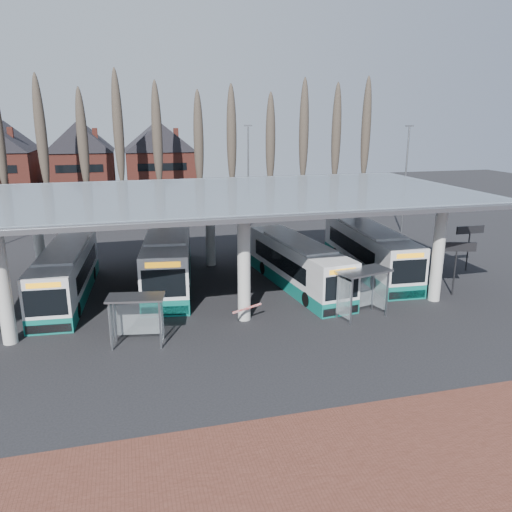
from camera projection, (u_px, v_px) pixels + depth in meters
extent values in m
plane|color=black|center=(256.00, 338.00, 25.51)|extent=(140.00, 140.00, 0.00)
cube|color=brown|center=(360.00, 509.00, 14.32)|extent=(70.00, 10.00, 0.03)
cylinder|color=#B8B8B3|center=(3.00, 286.00, 24.12)|extent=(0.70, 0.70, 6.00)
cylinder|color=#B8B8B3|center=(38.00, 236.00, 34.37)|extent=(0.70, 0.70, 6.00)
cylinder|color=#B8B8B3|center=(244.00, 268.00, 27.03)|extent=(0.70, 0.70, 6.00)
cylinder|color=#B8B8B3|center=(210.00, 226.00, 37.29)|extent=(0.70, 0.70, 6.00)
cylinder|color=#B8B8B3|center=(438.00, 253.00, 29.95)|extent=(0.70, 0.70, 6.00)
cylinder|color=#B8B8B3|center=(357.00, 219.00, 40.20)|extent=(0.70, 0.70, 6.00)
cube|color=gray|center=(224.00, 194.00, 31.29)|extent=(32.00, 16.00, 0.12)
cube|color=silver|center=(224.00, 193.00, 31.27)|extent=(31.50, 15.50, 0.04)
cone|color=#473D33|center=(42.00, 154.00, 50.92)|extent=(0.36, 0.36, 14.50)
ellipsoid|color=#473D33|center=(40.00, 137.00, 50.46)|extent=(1.10, 1.10, 11.02)
cone|color=#473D33|center=(83.00, 153.00, 51.90)|extent=(0.36, 0.36, 14.50)
ellipsoid|color=#473D33|center=(82.00, 136.00, 51.43)|extent=(1.10, 1.10, 11.02)
cone|color=#473D33|center=(123.00, 153.00, 52.87)|extent=(0.36, 0.36, 14.50)
ellipsoid|color=#473D33|center=(122.00, 136.00, 52.40)|extent=(1.10, 1.10, 11.02)
cone|color=#473D33|center=(161.00, 152.00, 53.84)|extent=(0.36, 0.36, 14.50)
ellipsoid|color=#473D33|center=(160.00, 136.00, 53.37)|extent=(1.10, 1.10, 11.02)
cone|color=#473D33|center=(198.00, 151.00, 54.81)|extent=(0.36, 0.36, 14.50)
ellipsoid|color=#473D33|center=(197.00, 135.00, 54.34)|extent=(1.10, 1.10, 11.02)
cone|color=#473D33|center=(233.00, 151.00, 55.78)|extent=(0.36, 0.36, 14.50)
ellipsoid|color=#473D33|center=(233.00, 135.00, 55.32)|extent=(1.10, 1.10, 11.02)
cone|color=#473D33|center=(268.00, 150.00, 56.76)|extent=(0.36, 0.36, 14.50)
ellipsoid|color=#473D33|center=(268.00, 135.00, 56.29)|extent=(1.10, 1.10, 11.02)
cone|color=#473D33|center=(301.00, 150.00, 57.73)|extent=(0.36, 0.36, 14.50)
ellipsoid|color=#473D33|center=(301.00, 134.00, 57.26)|extent=(1.10, 1.10, 11.02)
cone|color=#473D33|center=(333.00, 149.00, 58.70)|extent=(0.36, 0.36, 14.50)
ellipsoid|color=#473D33|center=(334.00, 134.00, 58.23)|extent=(1.10, 1.10, 11.02)
cone|color=#473D33|center=(364.00, 149.00, 59.67)|extent=(0.36, 0.36, 14.50)
ellipsoid|color=#473D33|center=(365.00, 134.00, 59.20)|extent=(1.10, 1.10, 11.02)
cube|color=maroon|center=(2.00, 180.00, 60.61)|extent=(8.00, 10.00, 7.00)
cube|color=maroon|center=(84.00, 178.00, 62.91)|extent=(8.00, 10.00, 7.00)
pyramid|color=black|center=(79.00, 120.00, 61.04)|extent=(8.30, 10.30, 3.50)
cube|color=maroon|center=(160.00, 176.00, 65.22)|extent=(8.00, 10.00, 7.00)
pyramid|color=black|center=(157.00, 120.00, 63.34)|extent=(8.30, 10.30, 3.50)
cylinder|color=slate|center=(248.00, 178.00, 49.86)|extent=(0.16, 0.16, 10.00)
cube|color=slate|center=(248.00, 126.00, 48.49)|extent=(0.80, 0.15, 0.15)
cylinder|color=slate|center=(405.00, 181.00, 47.67)|extent=(0.16, 0.16, 10.00)
cube|color=slate|center=(410.00, 126.00, 46.30)|extent=(0.80, 0.15, 0.15)
cube|color=silver|center=(66.00, 271.00, 30.76)|extent=(3.23, 11.53, 2.66)
cube|color=#0D6459|center=(68.00, 291.00, 31.11)|extent=(3.25, 11.55, 0.85)
cube|color=silver|center=(63.00, 250.00, 30.39)|extent=(2.66, 6.97, 0.17)
cube|color=black|center=(67.00, 268.00, 31.19)|extent=(3.04, 8.35, 1.04)
cube|color=black|center=(46.00, 303.00, 25.38)|extent=(2.13, 0.21, 1.42)
cube|color=black|center=(80.00, 247.00, 36.11)|extent=(2.05, 0.20, 1.14)
cube|color=#FB9F0D|center=(43.00, 285.00, 25.12)|extent=(1.69, 0.17, 0.28)
cube|color=black|center=(49.00, 329.00, 25.77)|extent=(2.30, 0.24, 0.47)
cylinder|color=black|center=(35.00, 313.00, 27.49)|extent=(0.33, 0.93, 0.91)
cylinder|color=black|center=(77.00, 310.00, 27.88)|extent=(0.33, 0.93, 0.91)
cylinder|color=black|center=(59.00, 275.00, 34.05)|extent=(0.33, 0.93, 0.91)
cylinder|color=black|center=(93.00, 274.00, 34.44)|extent=(0.33, 0.93, 0.91)
cube|color=silver|center=(169.00, 254.00, 33.78)|extent=(4.41, 13.21, 3.03)
cube|color=#0D6459|center=(170.00, 274.00, 34.17)|extent=(4.43, 13.24, 0.97)
cube|color=silver|center=(168.00, 231.00, 33.36)|extent=(3.47, 8.03, 0.19)
cube|color=black|center=(169.00, 250.00, 34.27)|extent=(3.98, 9.62, 1.19)
cube|color=black|center=(164.00, 283.00, 27.59)|extent=(2.41, 0.38, 1.62)
cube|color=black|center=(172.00, 231.00, 39.93)|extent=(2.33, 0.37, 1.30)
cube|color=#FB9F0D|center=(163.00, 265.00, 27.30)|extent=(1.92, 0.30, 0.32)
cube|color=black|center=(165.00, 311.00, 28.04)|extent=(2.61, 0.42, 0.54)
cylinder|color=black|center=(146.00, 295.00, 30.09)|extent=(0.43, 1.07, 1.04)
cylinder|color=black|center=(188.00, 293.00, 30.39)|extent=(0.43, 1.07, 1.04)
cylinder|color=black|center=(155.00, 259.00, 37.63)|extent=(0.43, 1.07, 1.04)
cylinder|color=black|center=(188.00, 258.00, 37.93)|extent=(0.43, 1.07, 1.04)
cube|color=silver|center=(298.00, 262.00, 32.83)|extent=(3.67, 11.47, 2.63)
cube|color=#0D6459|center=(297.00, 280.00, 33.17)|extent=(3.69, 11.49, 0.85)
cube|color=silver|center=(298.00, 242.00, 32.47)|extent=(2.92, 6.96, 0.17)
cube|color=black|center=(295.00, 259.00, 33.23)|extent=(3.35, 8.34, 1.03)
cube|color=black|center=(342.00, 287.00, 27.77)|extent=(2.10, 0.30, 1.41)
cube|color=black|center=(266.00, 241.00, 37.85)|extent=(2.03, 0.29, 1.13)
cube|color=#FB9F0D|center=(343.00, 271.00, 27.52)|extent=(1.67, 0.24, 0.28)
cube|color=black|center=(341.00, 311.00, 28.16)|extent=(2.27, 0.34, 0.47)
cylinder|color=black|center=(307.00, 299.00, 29.58)|extent=(0.36, 0.93, 0.90)
cylinder|color=black|center=(339.00, 295.00, 30.34)|extent=(0.36, 0.93, 0.90)
cylinder|color=black|center=(264.00, 268.00, 35.74)|extent=(0.36, 0.93, 0.90)
cylinder|color=black|center=(291.00, 265.00, 36.49)|extent=(0.36, 0.93, 0.90)
cube|color=silver|center=(369.00, 248.00, 35.90)|extent=(3.30, 12.12, 2.80)
cube|color=#0D6459|center=(368.00, 266.00, 36.27)|extent=(3.32, 12.14, 0.90)
cube|color=silver|center=(370.00, 228.00, 35.52)|extent=(2.74, 7.32, 0.18)
cube|color=black|center=(366.00, 245.00, 36.35)|extent=(3.13, 8.78, 1.10)
cube|color=black|center=(409.00, 271.00, 30.24)|extent=(2.24, 0.20, 1.50)
cube|color=black|center=(340.00, 229.00, 41.53)|extent=(2.16, 0.20, 1.20)
cube|color=#FB9F0D|center=(410.00, 256.00, 29.97)|extent=(1.78, 0.16, 0.30)
cube|color=black|center=(407.00, 295.00, 30.65)|extent=(2.42, 0.23, 0.50)
cylinder|color=black|center=(375.00, 283.00, 32.46)|extent=(0.34, 0.97, 0.96)
cylinder|color=black|center=(408.00, 281.00, 32.88)|extent=(0.34, 0.97, 0.96)
cylinder|color=black|center=(336.00, 254.00, 39.35)|extent=(0.34, 0.97, 0.96)
cylinder|color=black|center=(364.00, 252.00, 39.78)|extent=(0.34, 0.97, 0.96)
cube|color=gray|center=(111.00, 327.00, 23.79)|extent=(0.09, 0.09, 2.43)
cube|color=gray|center=(160.00, 325.00, 23.98)|extent=(0.09, 0.09, 2.43)
cube|color=gray|center=(115.00, 318.00, 24.82)|extent=(0.09, 0.09, 2.43)
cube|color=gray|center=(162.00, 317.00, 25.01)|extent=(0.09, 0.09, 2.43)
cube|color=gray|center=(135.00, 297.00, 24.06)|extent=(2.92, 1.80, 0.10)
cube|color=silver|center=(139.00, 316.00, 24.95)|extent=(2.31, 0.43, 1.95)
cube|color=silver|center=(112.00, 322.00, 24.29)|extent=(0.22, 1.06, 1.95)
cube|color=silver|center=(162.00, 320.00, 24.49)|extent=(0.22, 1.06, 1.95)
cube|color=gray|center=(351.00, 302.00, 26.66)|extent=(0.10, 0.10, 2.67)
cube|color=gray|center=(387.00, 294.00, 27.86)|extent=(0.10, 0.10, 2.67)
cube|color=gray|center=(338.00, 296.00, 27.65)|extent=(0.10, 0.10, 2.67)
cube|color=gray|center=(373.00, 288.00, 28.85)|extent=(0.10, 0.10, 2.67)
cube|color=gray|center=(364.00, 271.00, 27.38)|extent=(3.27, 2.19, 0.11)
cube|color=silver|center=(355.00, 291.00, 28.28)|extent=(2.49, 0.68, 2.13)
cube|color=silver|center=(344.00, 298.00, 27.11)|extent=(0.34, 1.15, 2.13)
cube|color=silver|center=(381.00, 290.00, 28.36)|extent=(0.34, 1.15, 2.13)
cylinder|color=black|center=(455.00, 270.00, 31.19)|extent=(0.11, 0.11, 3.37)
cube|color=black|center=(457.00, 247.00, 30.80)|extent=(2.25, 0.78, 0.58)
cylinder|color=black|center=(468.00, 249.00, 36.24)|extent=(0.10, 0.10, 3.27)
cube|color=black|center=(470.00, 230.00, 35.86)|extent=(2.25, 0.14, 0.56)
cube|color=black|center=(245.00, 311.00, 27.60)|extent=(0.07, 0.07, 1.00)
cube|color=red|center=(247.00, 308.00, 27.08)|extent=(1.82, 1.01, 0.09)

